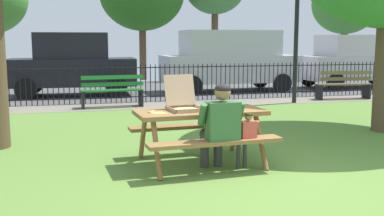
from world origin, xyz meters
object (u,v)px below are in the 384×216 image
Objects in this scene: picnic_table_foreground at (200,122)px; far_tree_right at (345,4)px; parked_car_right at (230,59)px; parked_car_far_right at (357,61)px; pizza_slice_on_table at (157,112)px; parked_car_center at (73,64)px; park_bench_right at (344,85)px; park_bench_center at (112,92)px; child_at_table at (246,135)px; lamp_post_walkway at (297,4)px; pizza_box_open at (184,104)px; adult_at_table at (220,124)px.

far_tree_right reaches higher than picnic_table_foreground.
parked_car_right reaches higher than parked_car_far_right.
parked_car_center reaches higher than pizza_slice_on_table.
parked_car_right reaches higher than park_bench_right.
parked_car_right reaches higher than parked_car_center.
park_bench_center is at bearing -145.36° from far_tree_right.
park_bench_center reaches higher than child_at_table.
far_tree_right is (13.10, 5.47, 2.49)m from parked_car_center.
park_bench_center is at bearing 175.49° from lamp_post_walkway.
park_bench_center is at bearing 100.71° from child_at_table.
lamp_post_walkway is at bearing 48.90° from pizza_slice_on_table.
park_bench_right is at bearing -48.23° from parked_car_right.
parked_car_right is (-0.79, 3.30, -1.62)m from lamp_post_walkway.
picnic_table_foreground is 9.06m from parked_car_center.
picnic_table_foreground is 0.38× the size of far_tree_right.
pizza_box_open reaches higher than child_at_table.
picnic_table_foreground is at bearing -128.42° from far_tree_right.
park_bench_center is (-0.73, 5.98, -0.18)m from picnic_table_foreground.
pizza_box_open reaches higher than park_bench_right.
parked_car_center is (-1.08, 8.95, 0.23)m from pizza_slice_on_table.
parked_car_center is 5.22m from parked_car_right.
pizza_slice_on_table is (-0.63, -0.06, 0.18)m from picnic_table_foreground.
picnic_table_foreground is 7.01× the size of pizza_slice_on_table.
lamp_post_walkway reaches higher than parked_car_right.
pizza_slice_on_table is 12.78m from parked_car_far_right.
park_bench_right is 2.95m from lamp_post_walkway.
adult_at_table is 0.27× the size of parked_car_far_right.
far_tree_right is at bearing 53.75° from child_at_table.
pizza_box_open is 12.40m from parked_car_far_right.
child_at_table is at bearing -76.78° from parked_car_center.
picnic_table_foreground is at bearing 104.50° from adult_at_table.
park_bench_center reaches higher than picnic_table_foreground.
park_bench_center is 9.69m from parked_car_far_right.
parked_car_right is at bearing 179.99° from parked_car_far_right.
lamp_post_walkway is (5.03, -0.40, 2.30)m from park_bench_center.
parked_car_center reaches higher than child_at_table.
picnic_table_foreground is 12.30m from parked_car_far_right.
adult_at_table is at bearing -131.72° from parked_car_far_right.
parked_car_far_right is 0.89× the size of far_tree_right.
pizza_slice_on_table is 18.96m from far_tree_right.
pizza_box_open reaches higher than picnic_table_foreground.
parked_car_far_right is at bearing 50.53° from park_bench_right.
parked_car_far_right is (9.12, 8.95, 0.23)m from pizza_slice_on_table.
child_at_table is at bearing -130.43° from parked_car_far_right.
child_at_table reaches higher than pizza_slice_on_table.
park_bench_center and park_bench_right have the same top height.
lamp_post_walkway reaches higher than pizza_slice_on_table.
far_tree_right reaches higher than park_bench_right.
park_bench_center is 0.33× the size of far_tree_right.
child_at_table is 0.49× the size of park_bench_right.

